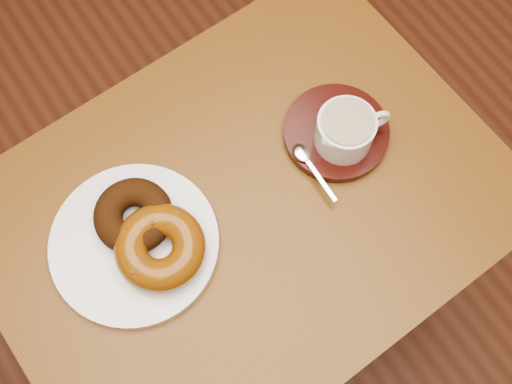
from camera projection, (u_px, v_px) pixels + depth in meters
ground at (208, 370)px, 1.54m from camera, size 6.00×6.00×0.00m
cafe_table at (246, 228)px, 1.04m from camera, size 0.77×0.59×0.71m
donut_plate at (134, 244)px, 0.91m from camera, size 0.27×0.27×0.01m
donut_cinnamon at (133, 216)px, 0.90m from camera, size 0.11×0.11×0.04m
donut_caramel at (160, 247)px, 0.88m from camera, size 0.15×0.15×0.05m
saucer at (336, 132)px, 0.97m from camera, size 0.20×0.20×0.02m
coffee_cup at (346, 130)px, 0.93m from camera, size 0.11×0.09×0.06m
teaspoon at (305, 158)px, 0.94m from camera, size 0.02×0.11×0.01m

